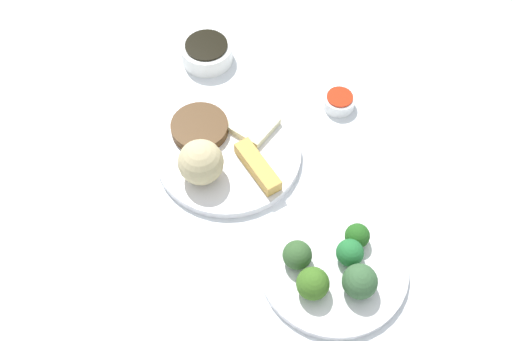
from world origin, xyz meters
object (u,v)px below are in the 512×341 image
(soy_sauce_bowl, at_px, (207,53))
(sauce_ramekin_sweet_and_sour, at_px, (339,102))
(broccoli_plate, at_px, (333,265))
(main_plate, at_px, (228,153))

(soy_sauce_bowl, xyz_separation_m, sauce_ramekin_sweet_and_sour, (0.24, 0.15, -0.01))
(soy_sauce_bowl, bearing_deg, sauce_ramekin_sweet_and_sour, 31.49)
(sauce_ramekin_sweet_and_sour, bearing_deg, broccoli_plate, -38.82)
(main_plate, relative_size, broccoli_plate, 1.09)
(main_plate, xyz_separation_m, soy_sauce_bowl, (-0.22, 0.09, 0.01))
(broccoli_plate, distance_m, sauce_ramekin_sweet_and_sour, 0.33)
(broccoli_plate, bearing_deg, main_plate, -174.77)
(soy_sauce_bowl, height_order, sauce_ramekin_sweet_and_sour, soy_sauce_bowl)
(main_plate, height_order, broccoli_plate, main_plate)
(broccoli_plate, distance_m, soy_sauce_bowl, 0.51)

